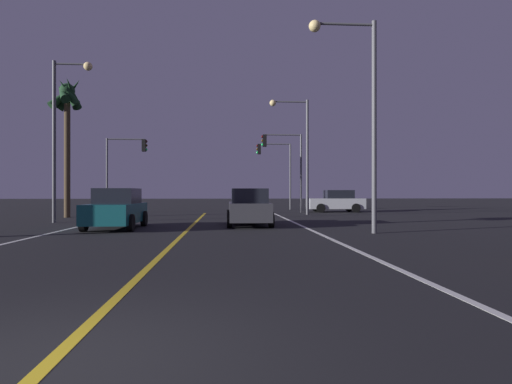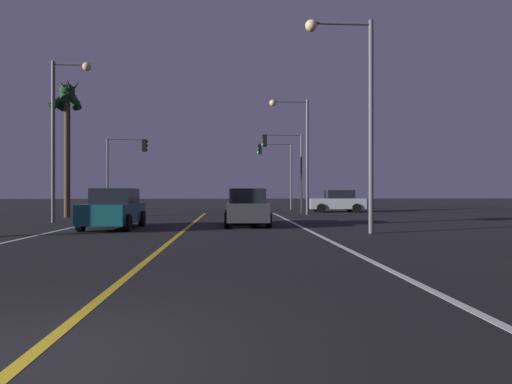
# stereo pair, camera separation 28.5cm
# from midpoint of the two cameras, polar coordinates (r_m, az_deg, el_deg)

# --- Properties ---
(ground_plane) EXTENTS (200.00, 200.00, 0.00)m
(ground_plane) POSITION_cam_midpoint_polar(r_m,az_deg,el_deg) (4.46, -28.36, -20.14)
(ground_plane) COLOR black
(lane_edge_right) EXTENTS (0.16, 33.80, 0.01)m
(lane_edge_right) POSITION_cam_midpoint_polar(r_m,az_deg,el_deg) (15.14, 8.62, -5.83)
(lane_edge_right) COLOR silver
(lane_edge_right) RESTS_ON ground
(lane_edge_left) EXTENTS (0.16, 33.80, 0.01)m
(lane_edge_left) POSITION_cam_midpoint_polar(r_m,az_deg,el_deg) (16.25, -28.49, -5.43)
(lane_edge_left) COLOR silver
(lane_edge_left) RESTS_ON ground
(lane_center_divider) EXTENTS (0.16, 33.80, 0.01)m
(lane_center_divider) POSITION_cam_midpoint_polar(r_m,az_deg,el_deg) (14.89, -10.62, -5.93)
(lane_center_divider) COLOR gold
(lane_center_divider) RESTS_ON ground
(car_crossing_side) EXTENTS (4.30, 2.02, 1.70)m
(car_crossing_side) POSITION_cam_midpoint_polar(r_m,az_deg,el_deg) (33.80, 10.37, -1.24)
(car_crossing_side) COLOR black
(car_crossing_side) RESTS_ON ground
(car_lead_same_lane) EXTENTS (2.02, 4.30, 1.70)m
(car_lead_same_lane) POSITION_cam_midpoint_polar(r_m,az_deg,el_deg) (19.72, -1.37, -2.10)
(car_lead_same_lane) COLOR black
(car_lead_same_lane) RESTS_ON ground
(car_oncoming) EXTENTS (2.02, 4.30, 1.70)m
(car_oncoming) POSITION_cam_midpoint_polar(r_m,az_deg,el_deg) (19.06, -18.46, -2.17)
(car_oncoming) COLOR black
(car_oncoming) RESTS_ON ground
(traffic_light_near_right) EXTENTS (3.10, 0.36, 5.92)m
(traffic_light_near_right) POSITION_cam_midpoint_polar(r_m,az_deg,el_deg) (32.49, 3.33, 4.96)
(traffic_light_near_right) COLOR #4C4C51
(traffic_light_near_right) RESTS_ON ground
(traffic_light_near_left) EXTENTS (3.01, 0.36, 5.49)m
(traffic_light_near_left) POSITION_cam_midpoint_polar(r_m,az_deg,el_deg) (33.08, -17.10, 4.37)
(traffic_light_near_left) COLOR #4C4C51
(traffic_light_near_left) RESTS_ON ground
(traffic_light_far_right) EXTENTS (3.09, 0.36, 5.84)m
(traffic_light_far_right) POSITION_cam_midpoint_polar(r_m,az_deg,el_deg) (37.93, 2.27, 4.16)
(traffic_light_far_right) COLOR #4C4C51
(traffic_light_far_right) RESTS_ON ground
(street_lamp_right_near) EXTENTS (2.56, 0.44, 7.94)m
(street_lamp_right_near) POSITION_cam_midpoint_polar(r_m,az_deg,el_deg) (16.74, 12.99, 12.17)
(street_lamp_right_near) COLOR #4C4C51
(street_lamp_right_near) RESTS_ON ground
(street_lamp_left_mid) EXTENTS (1.97, 0.44, 8.15)m
(street_lamp_left_mid) POSITION_cam_midpoint_polar(r_m,az_deg,el_deg) (23.99, -24.61, 8.63)
(street_lamp_left_mid) COLOR #4C4C51
(street_lamp_left_mid) RESTS_ON ground
(street_lamp_right_far) EXTENTS (2.68, 0.44, 7.85)m
(street_lamp_right_far) POSITION_cam_midpoint_polar(r_m,az_deg,el_deg) (29.56, 5.35, 6.77)
(street_lamp_right_far) COLOR #4C4C51
(street_lamp_right_far) RESTS_ON ground
(palm_tree_left_mid) EXTENTS (2.05, 2.18, 8.61)m
(palm_tree_left_mid) POSITION_cam_midpoint_polar(r_m,az_deg,el_deg) (29.01, -24.06, 10.47)
(palm_tree_left_mid) COLOR #473826
(palm_tree_left_mid) RESTS_ON ground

